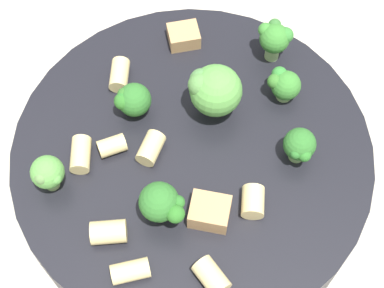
{
  "coord_description": "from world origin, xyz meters",
  "views": [
    {
      "loc": [
        -0.22,
        -0.04,
        0.46
      ],
      "look_at": [
        0.0,
        0.0,
        0.04
      ],
      "focal_mm": 60.0,
      "sensor_mm": 36.0,
      "label": 1
    }
  ],
  "objects": [
    {
      "name": "broccoli_floret_1",
      "position": [
        -0.05,
        0.09,
        0.05
      ],
      "size": [
        0.02,
        0.02,
        0.03
      ],
      "color": "#93B766",
      "rests_on": "pasta_bowl"
    },
    {
      "name": "chicken_chunk_1",
      "position": [
        0.1,
        0.02,
        0.04
      ],
      "size": [
        0.03,
        0.03,
        0.01
      ],
      "primitive_type": "cube",
      "rotation": [
        0.0,
        0.0,
        1.95
      ],
      "color": "tan",
      "rests_on": "pasta_bowl"
    },
    {
      "name": "broccoli_floret_2",
      "position": [
        0.04,
        -0.01,
        0.06
      ],
      "size": [
        0.04,
        0.04,
        0.05
      ],
      "color": "#9EC175",
      "rests_on": "pasta_bowl"
    },
    {
      "name": "rigatoni_6",
      "position": [
        -0.04,
        -0.05,
        0.04
      ],
      "size": [
        0.02,
        0.02,
        0.02
      ],
      "primitive_type": "cylinder",
      "rotation": [
        1.57,
        0.0,
        1.67
      ],
      "color": "#E0C67F",
      "rests_on": "pasta_bowl"
    },
    {
      "name": "broccoli_floret_4",
      "position": [
        -0.06,
        0.01,
        0.06
      ],
      "size": [
        0.03,
        0.03,
        0.04
      ],
      "color": "#9EC175",
      "rests_on": "pasta_bowl"
    },
    {
      "name": "rigatoni_3",
      "position": [
        -0.1,
        0.02,
        0.04
      ],
      "size": [
        0.02,
        0.03,
        0.01
      ],
      "primitive_type": "cylinder",
      "rotation": [
        1.57,
        0.0,
        0.41
      ],
      "color": "#E0C67F",
      "rests_on": "pasta_bowl"
    },
    {
      "name": "broccoli_floret_6",
      "position": [
        0.01,
        -0.08,
        0.05
      ],
      "size": [
        0.03,
        0.02,
        0.03
      ],
      "color": "#84AD60",
      "rests_on": "pasta_bowl"
    },
    {
      "name": "broccoli_floret_3",
      "position": [
        0.03,
        0.05,
        0.05
      ],
      "size": [
        0.03,
        0.03,
        0.03
      ],
      "color": "#84AD60",
      "rests_on": "pasta_bowl"
    },
    {
      "name": "rigatoni_5",
      "position": [
        -0.1,
        -0.03,
        0.04
      ],
      "size": [
        0.03,
        0.03,
        0.02
      ],
      "primitive_type": "cylinder",
      "rotation": [
        1.57,
        0.0,
        2.38
      ],
      "color": "#E0C67F",
      "rests_on": "pasta_bowl"
    },
    {
      "name": "rigatoni_2",
      "position": [
        -0.08,
        0.04,
        0.04
      ],
      "size": [
        0.02,
        0.03,
        0.02
      ],
      "primitive_type": "cylinder",
      "rotation": [
        1.57,
        0.0,
        0.26
      ],
      "color": "#E0C67F",
      "rests_on": "pasta_bowl"
    },
    {
      "name": "rigatoni_0",
      "position": [
        -0.01,
        0.03,
        0.04
      ],
      "size": [
        0.03,
        0.02,
        0.01
      ],
      "primitive_type": "cylinder",
      "rotation": [
        1.57,
        0.0,
        1.37
      ],
      "color": "#E0C67F",
      "rests_on": "pasta_bowl"
    },
    {
      "name": "ground_plane",
      "position": [
        0.0,
        0.0,
        0.0
      ],
      "size": [
        2.0,
        2.0,
        0.0
      ],
      "primitive_type": "plane",
      "color": "#BCB29E"
    },
    {
      "name": "pasta_bowl",
      "position": [
        0.0,
        0.0,
        0.02
      ],
      "size": [
        0.27,
        0.27,
        0.03
      ],
      "color": "black",
      "rests_on": "ground_plane"
    },
    {
      "name": "rigatoni_4",
      "position": [
        -0.01,
        0.06,
        0.04
      ],
      "size": [
        0.02,
        0.02,
        0.01
      ],
      "primitive_type": "cylinder",
      "rotation": [
        1.57,
        0.0,
        0.55
      ],
      "color": "#E0C67F",
      "rests_on": "pasta_bowl"
    },
    {
      "name": "rigatoni_1",
      "position": [
        -0.02,
        0.08,
        0.04
      ],
      "size": [
        0.03,
        0.02,
        0.01
      ],
      "primitive_type": "cylinder",
      "rotation": [
        1.57,
        0.0,
        1.76
      ],
      "color": "#E0C67F",
      "rests_on": "pasta_bowl"
    },
    {
      "name": "chicken_chunk_0",
      "position": [
        -0.05,
        -0.02,
        0.04
      ],
      "size": [
        0.02,
        0.03,
        0.02
      ],
      "primitive_type": "cube",
      "rotation": [
        0.0,
        0.0,
        1.55
      ],
      "color": "tan",
      "rests_on": "pasta_bowl"
    },
    {
      "name": "broccoli_floret_0",
      "position": [
        0.1,
        -0.05,
        0.06
      ],
      "size": [
        0.03,
        0.03,
        0.04
      ],
      "color": "#9EC175",
      "rests_on": "pasta_bowl"
    },
    {
      "name": "broccoli_floret_5",
      "position": [
        0.06,
        -0.06,
        0.05
      ],
      "size": [
        0.02,
        0.03,
        0.03
      ],
      "color": "#9EC175",
      "rests_on": "pasta_bowl"
    },
    {
      "name": "rigatoni_7",
      "position": [
        0.05,
        0.07,
        0.04
      ],
      "size": [
        0.03,
        0.02,
        0.01
      ],
      "primitive_type": "cylinder",
      "rotation": [
        1.57,
        0.0,
        1.69
      ],
      "color": "#E0C67F",
      "rests_on": "pasta_bowl"
    }
  ]
}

